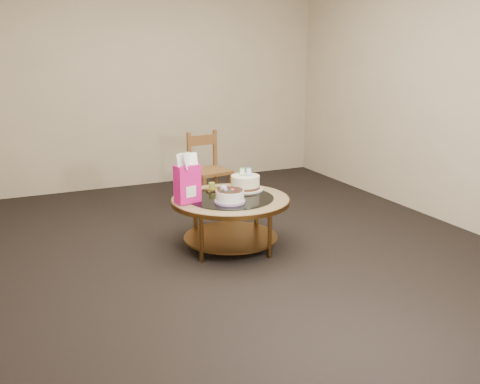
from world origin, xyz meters
name	(u,v)px	position (x,y,z in m)	size (l,w,h in m)	color
ground	(231,247)	(0.00, 0.00, 0.00)	(5.00, 5.00, 0.00)	black
room_walls	(230,68)	(0.00, 0.00, 1.54)	(4.52, 5.02, 2.61)	tan
coffee_table	(231,206)	(0.00, 0.00, 0.38)	(1.02, 1.02, 0.46)	brown
decorated_cake	(230,197)	(-0.07, -0.13, 0.51)	(0.25, 0.25, 0.15)	#A587BE
cream_cake	(245,183)	(0.22, 0.18, 0.52)	(0.32, 0.32, 0.20)	silver
gift_bag	(187,178)	(-0.38, 0.02, 0.66)	(0.22, 0.18, 0.41)	#EC168D
pillar_candle	(212,188)	(-0.06, 0.27, 0.48)	(0.11, 0.11, 0.08)	#DCB45A
dining_chair	(208,170)	(0.27, 1.23, 0.42)	(0.43, 0.43, 0.82)	brown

